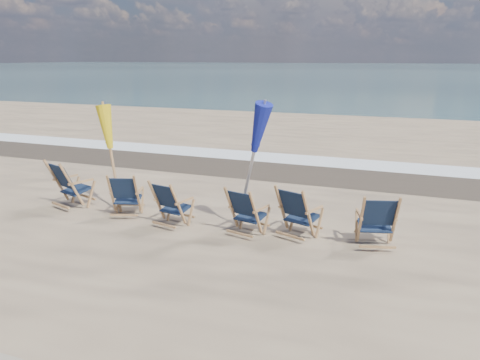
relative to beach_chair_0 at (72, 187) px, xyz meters
The scene contains 11 objects.
ocean 126.15m from the beach_chair_0, 88.44° to the left, with size 400.00×400.00×0.00m, color #3E6467.
surf_foam 7.28m from the beach_chair_0, 61.80° to the left, with size 200.00×1.40×0.01m, color silver.
wet_sand_strip 6.01m from the beach_chair_0, 55.00° to the left, with size 200.00×2.60×0.00m, color #42362A.
beach_chair_0 is the anchor object (origin of this frame).
beach_chair_1 1.42m from the beach_chair_0, ahead, with size 0.57×0.64×0.89m, color #121E35, non-canonical shape.
beach_chair_2 2.46m from the beach_chair_0, ahead, with size 0.57×0.65×0.90m, color #121E35, non-canonical shape.
beach_chair_3 3.88m from the beach_chair_0, ahead, with size 0.57×0.64×0.89m, color #121E35, non-canonical shape.
beach_chair_4 4.73m from the beach_chair_0, ahead, with size 0.61×0.68×0.95m, color #121E35, non-canonical shape.
beach_chair_5 6.08m from the beach_chair_0, ahead, with size 0.61×0.68×0.95m, color #121E35, non-canonical shape.
umbrella_yellow 1.35m from the beach_chair_0, 28.46° to the left, with size 0.30×0.30×2.11m.
umbrella_blue 3.88m from the beach_chair_0, ahead, with size 0.30×0.30×2.38m.
Camera 1 is at (2.80, -5.25, 3.00)m, focal length 35.00 mm.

